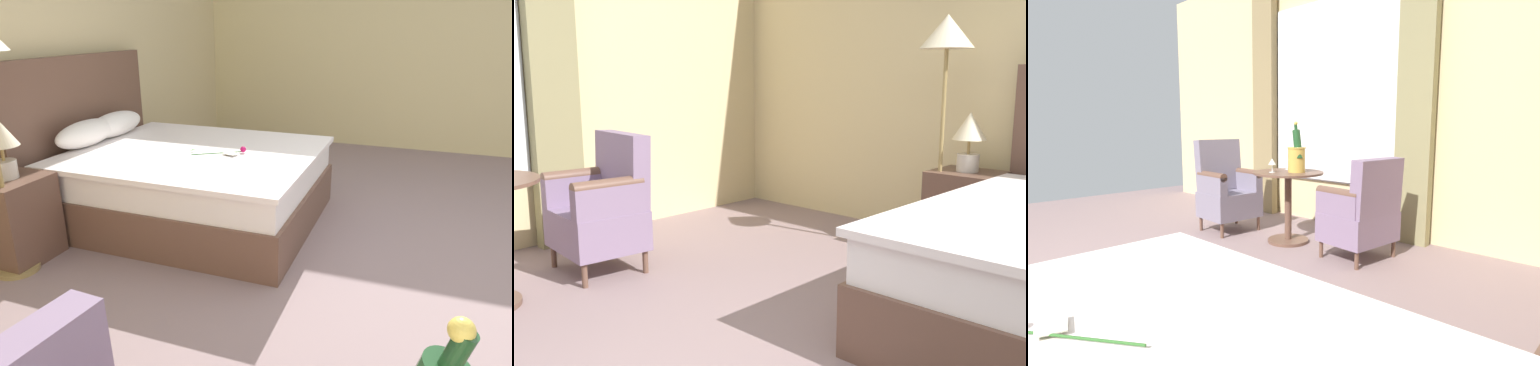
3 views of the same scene
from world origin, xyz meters
The scene contains 7 objects.
wall_window_side centered at (-3.31, 0.00, 1.57)m, with size 0.27×6.58×3.16m.
side_table_round centered at (-2.34, 0.16, 0.45)m, with size 0.70×0.70×0.71m.
champagne_bucket centered at (-2.38, 0.24, 0.87)m, with size 0.18×0.18×0.49m.
wine_glass_near_bucket centered at (-2.50, 0.01, 0.82)m, with size 0.07×0.07×0.16m.
wine_glass_near_edge centered at (-2.20, 0.08, 0.81)m, with size 0.08×0.08×0.14m.
armchair_by_window centered at (-2.42, 0.97, 0.42)m, with size 0.63×0.56×0.89m.
armchair_facing_bed centered at (-2.21, -0.67, 0.45)m, with size 0.59×0.56×1.01m.
Camera 3 is at (0.49, 2.85, 1.16)m, focal length 28.00 mm.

